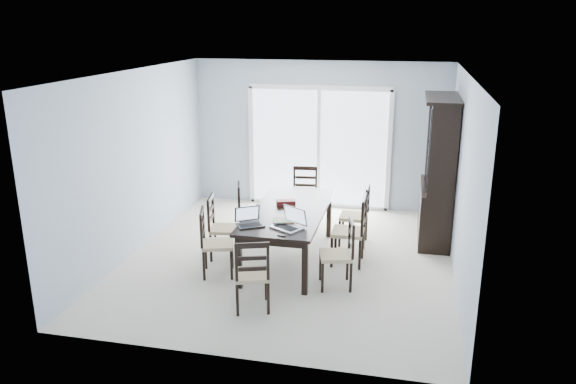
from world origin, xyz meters
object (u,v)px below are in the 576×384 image
object	(u,v)px
chair_left_near	(210,235)
chair_end_near	(252,268)
chair_right_far	(360,209)
hot_tub	(284,163)
chair_left_far	(246,206)
china_hutch	(438,172)
dining_table	(289,214)
laptop_silver	(287,224)
chair_right_mid	(355,223)
chair_left_mid	(218,220)
game_box	(286,203)
laptop_dark	(250,222)
cell_phone	(282,235)
chair_right_near	(343,246)
chair_end_far	(305,189)

from	to	relation	value
chair_left_near	chair_end_near	bearing A→B (deg)	27.04
chair_right_far	hot_tub	world-z (taller)	chair_right_far
chair_left_far	china_hutch	bearing A→B (deg)	86.63
chair_right_far	hot_tub	xyz separation A→B (m)	(-1.77, 2.68, -0.06)
dining_table	laptop_silver	size ratio (longest dim) A/B	4.85
chair_right_far	laptop_silver	bearing A→B (deg)	153.87
china_hutch	chair_right_mid	xyz separation A→B (m)	(-1.11, -1.19, -0.48)
dining_table	chair_left_mid	bearing A→B (deg)	-172.98
dining_table	chair_right_mid	xyz separation A→B (m)	(0.92, 0.06, -0.08)
chair_right_mid	chair_right_far	world-z (taller)	chair_right_mid
hot_tub	china_hutch	bearing A→B (deg)	-37.66
laptop_silver	chair_left_far	bearing A→B (deg)	156.42
game_box	china_hutch	bearing A→B (deg)	26.87
chair_end_near	hot_tub	bearing A→B (deg)	80.01
chair_end_near	laptop_silver	size ratio (longest dim) A/B	2.29
dining_table	hot_tub	world-z (taller)	hot_tub
chair_left_far	chair_right_far	xyz separation A→B (m)	(1.70, 0.23, 0.01)
chair_left_far	hot_tub	world-z (taller)	chair_left_far
chair_right_far	dining_table	bearing A→B (deg)	131.64
chair_left_mid	chair_right_mid	xyz separation A→B (m)	(1.91, 0.18, 0.04)
chair_left_mid	hot_tub	bearing A→B (deg)	168.16
china_hutch	chair_left_mid	xyz separation A→B (m)	(-3.01, -1.37, -0.52)
laptop_dark	game_box	bearing A→B (deg)	42.97
chair_left_mid	hot_tub	size ratio (longest dim) A/B	0.50
dining_table	chair_end_near	world-z (taller)	chair_end_near
chair_left_far	game_box	size ratio (longest dim) A/B	4.02
chair_right_far	laptop_silver	distance (m)	1.74
game_box	laptop_dark	bearing A→B (deg)	-105.35
laptop_dark	laptop_silver	world-z (taller)	laptop_silver
chair_end_near	cell_phone	size ratio (longest dim) A/B	10.44
chair_left_far	chair_end_near	distance (m)	2.22
dining_table	game_box	distance (m)	0.23
cell_phone	hot_tub	distance (m)	4.59
chair_right_mid	cell_phone	bearing A→B (deg)	143.65
chair_right_far	laptop_silver	size ratio (longest dim) A/B	2.35
chair_right_near	chair_right_mid	distance (m)	0.74
china_hutch	hot_tub	distance (m)	3.68
dining_table	chair_right_mid	world-z (taller)	chair_right_mid
chair_left_mid	cell_phone	size ratio (longest dim) A/B	10.51
game_box	chair_end_far	bearing A→B (deg)	89.94
chair_left_near	chair_right_near	world-z (taller)	chair_left_near
chair_right_far	game_box	bearing A→B (deg)	122.16
china_hutch	game_box	distance (m)	2.38
chair_end_far	chair_left_mid	bearing A→B (deg)	56.40
chair_end_far	laptop_dark	size ratio (longest dim) A/B	2.69
chair_right_mid	chair_end_near	bearing A→B (deg)	148.12
laptop_dark	game_box	world-z (taller)	laptop_dark
chair_right_far	laptop_silver	world-z (taller)	chair_right_far
chair_left_near	chair_right_mid	distance (m)	1.97
laptop_dark	hot_tub	world-z (taller)	hot_tub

